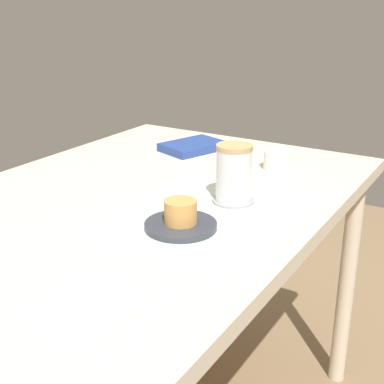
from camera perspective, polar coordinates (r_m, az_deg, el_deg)
dining_table at (r=1.27m, az=-6.19°, el=-4.02°), size 1.27×0.84×0.75m
placemat at (r=1.13m, az=1.73°, el=-2.65°), size 0.46×0.35×0.00m
pastry_plate at (r=1.07m, az=-1.21°, el=-3.60°), size 0.15×0.15×0.01m
pastry at (r=1.06m, az=-1.23°, el=-2.11°), size 0.07×0.07×0.05m
coffee_coaster at (r=1.21m, az=4.40°, el=-0.90°), size 0.09×0.09×0.00m
coffee_mug at (r=1.19m, az=4.53°, el=2.10°), size 0.11×0.08×0.13m
paper_napkin at (r=0.84m, az=-10.59°, el=-11.85°), size 0.17×0.17×0.00m
sugar_bowl at (r=1.45m, az=9.03°, el=3.35°), size 0.07×0.07×0.05m
small_book at (r=1.62m, az=0.10°, el=4.89°), size 0.21×0.18×0.02m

